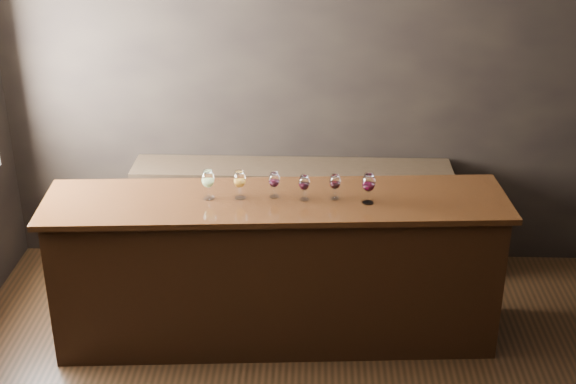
{
  "coord_description": "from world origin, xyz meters",
  "views": [
    {
      "loc": [
        -0.05,
        -3.7,
        3.32
      ],
      "look_at": [
        -0.22,
        1.05,
        1.13
      ],
      "focal_mm": 50.0,
      "sensor_mm": 36.0,
      "label": 1
    }
  ],
  "objects_px": {
    "bar_counter": "(276,272)",
    "glass_amber": "(240,180)",
    "glass_red_d": "(369,183)",
    "back_bar_shelf": "(292,218)",
    "glass_white": "(208,180)",
    "glass_red_b": "(304,183)",
    "glass_red_c": "(335,182)",
    "glass_red_a": "(274,181)"
  },
  "relations": [
    {
      "from": "back_bar_shelf",
      "to": "glass_red_d",
      "type": "height_order",
      "value": "glass_red_d"
    },
    {
      "from": "back_bar_shelf",
      "to": "glass_red_b",
      "type": "bearing_deg",
      "value": -83.63
    },
    {
      "from": "glass_red_c",
      "to": "glass_red_d",
      "type": "distance_m",
      "value": 0.22
    },
    {
      "from": "glass_white",
      "to": "glass_amber",
      "type": "distance_m",
      "value": 0.21
    },
    {
      "from": "glass_red_b",
      "to": "glass_red_d",
      "type": "bearing_deg",
      "value": -4.63
    },
    {
      "from": "bar_counter",
      "to": "glass_amber",
      "type": "bearing_deg",
      "value": 175.55
    },
    {
      "from": "glass_white",
      "to": "glass_red_a",
      "type": "xyz_separation_m",
      "value": [
        0.43,
        0.04,
        -0.02
      ]
    },
    {
      "from": "glass_red_a",
      "to": "glass_red_c",
      "type": "xyz_separation_m",
      "value": [
        0.4,
        -0.01,
        -0.0
      ]
    },
    {
      "from": "back_bar_shelf",
      "to": "glass_red_c",
      "type": "xyz_separation_m",
      "value": [
        0.31,
        -0.96,
        0.74
      ]
    },
    {
      "from": "bar_counter",
      "to": "glass_red_c",
      "type": "relative_size",
      "value": 17.2
    },
    {
      "from": "glass_red_c",
      "to": "back_bar_shelf",
      "type": "bearing_deg",
      "value": 107.84
    },
    {
      "from": "glass_red_c",
      "to": "glass_red_d",
      "type": "bearing_deg",
      "value": -14.62
    },
    {
      "from": "glass_white",
      "to": "glass_red_a",
      "type": "bearing_deg",
      "value": 5.6
    },
    {
      "from": "bar_counter",
      "to": "back_bar_shelf",
      "type": "xyz_separation_m",
      "value": [
        0.07,
        0.98,
        -0.07
      ]
    },
    {
      "from": "bar_counter",
      "to": "glass_white",
      "type": "xyz_separation_m",
      "value": [
        -0.44,
        -0.01,
        0.69
      ]
    },
    {
      "from": "glass_red_b",
      "to": "back_bar_shelf",
      "type": "bearing_deg",
      "value": 96.37
    },
    {
      "from": "glass_red_a",
      "to": "glass_red_d",
      "type": "xyz_separation_m",
      "value": [
        0.61,
        -0.07,
        0.02
      ]
    },
    {
      "from": "glass_red_a",
      "to": "glass_red_c",
      "type": "height_order",
      "value": "glass_red_a"
    },
    {
      "from": "bar_counter",
      "to": "glass_white",
      "type": "height_order",
      "value": "glass_white"
    },
    {
      "from": "back_bar_shelf",
      "to": "glass_red_b",
      "type": "xyz_separation_m",
      "value": [
        0.11,
        -0.99,
        0.74
      ]
    },
    {
      "from": "glass_red_c",
      "to": "glass_red_a",
      "type": "bearing_deg",
      "value": 177.87
    },
    {
      "from": "glass_red_b",
      "to": "glass_red_d",
      "type": "distance_m",
      "value": 0.42
    },
    {
      "from": "bar_counter",
      "to": "glass_red_d",
      "type": "height_order",
      "value": "glass_red_d"
    },
    {
      "from": "bar_counter",
      "to": "glass_red_a",
      "type": "xyz_separation_m",
      "value": [
        -0.01,
        0.03,
        0.67
      ]
    },
    {
      "from": "bar_counter",
      "to": "glass_red_c",
      "type": "height_order",
      "value": "glass_red_c"
    },
    {
      "from": "glass_white",
      "to": "glass_red_c",
      "type": "xyz_separation_m",
      "value": [
        0.83,
        0.03,
        -0.02
      ]
    },
    {
      "from": "bar_counter",
      "to": "glass_red_a",
      "type": "distance_m",
      "value": 0.67
    },
    {
      "from": "glass_amber",
      "to": "glass_red_d",
      "type": "relative_size",
      "value": 0.94
    },
    {
      "from": "back_bar_shelf",
      "to": "glass_white",
      "type": "height_order",
      "value": "glass_white"
    },
    {
      "from": "glass_amber",
      "to": "glass_white",
      "type": "bearing_deg",
      "value": -176.36
    },
    {
      "from": "glass_red_c",
      "to": "glass_red_d",
      "type": "relative_size",
      "value": 0.84
    },
    {
      "from": "glass_amber",
      "to": "glass_red_c",
      "type": "bearing_deg",
      "value": 1.31
    },
    {
      "from": "glass_white",
      "to": "glass_amber",
      "type": "xyz_separation_m",
      "value": [
        0.21,
        0.01,
        -0.01
      ]
    },
    {
      "from": "back_bar_shelf",
      "to": "glass_white",
      "type": "distance_m",
      "value": 1.35
    },
    {
      "from": "glass_red_b",
      "to": "glass_white",
      "type": "bearing_deg",
      "value": -179.56
    },
    {
      "from": "glass_amber",
      "to": "glass_red_c",
      "type": "height_order",
      "value": "glass_amber"
    },
    {
      "from": "back_bar_shelf",
      "to": "glass_amber",
      "type": "xyz_separation_m",
      "value": [
        -0.31,
        -0.98,
        0.76
      ]
    },
    {
      "from": "glass_white",
      "to": "glass_red_c",
      "type": "relative_size",
      "value": 1.16
    },
    {
      "from": "glass_red_c",
      "to": "glass_amber",
      "type": "bearing_deg",
      "value": -178.69
    },
    {
      "from": "glass_red_b",
      "to": "glass_amber",
      "type": "bearing_deg",
      "value": 178.89
    },
    {
      "from": "bar_counter",
      "to": "glass_amber",
      "type": "xyz_separation_m",
      "value": [
        -0.24,
        0.0,
        0.69
      ]
    },
    {
      "from": "back_bar_shelf",
      "to": "glass_white",
      "type": "relative_size",
      "value": 12.39
    }
  ]
}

